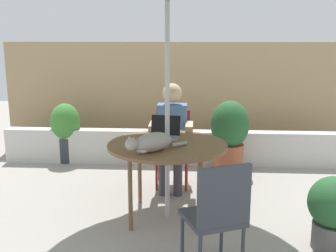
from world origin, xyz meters
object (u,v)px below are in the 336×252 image
Objects in this scene: patio_table at (167,149)px; chair_occupied at (173,142)px; potted_plant_near_fence at (66,128)px; laptop at (165,131)px; potted_plant_by_chair at (230,134)px; cat at (150,143)px; potted_plant_corner at (334,210)px; chair_empty at (218,211)px; person_seated at (172,131)px.

chair_occupied is at bearing 90.00° from patio_table.
patio_table is 1.37× the size of potted_plant_near_fence.
potted_plant_by_chair is at bearing 55.58° from laptop.
potted_plant_by_chair is (0.75, 1.09, -0.28)m from laptop.
potted_plant_by_chair reaches higher than chair_occupied.
potted_plant_near_fence is (-1.55, 0.78, -0.03)m from chair_occupied.
potted_plant_corner is (1.54, -0.24, -0.49)m from cat.
laptop reaches higher than cat.
chair_occupied is 1.98m from chair_empty.
chair_occupied is 0.75m from laptop.
laptop is at bearing -94.59° from person_seated.
person_seated reaches higher than potted_plant_by_chair.
chair_occupied and chair_empty have the same top height.
chair_occupied is 0.93× the size of potted_plant_by_chair.
potted_plant_near_fence is at bearing 142.94° from potted_plant_corner.
chair_occupied is at bearing -150.08° from potted_plant_by_chair.
patio_table is 0.95m from chair_occupied.
patio_table is 2.31m from potted_plant_near_fence.
potted_plant_by_chair is (0.71, 0.56, -0.16)m from person_seated.
patio_table is 1.52m from potted_plant_by_chair.
person_seated is at bearing -31.08° from potted_plant_near_fence.
potted_plant_by_chair is at bearing 62.20° from patio_table.
chair_occupied is 2.69× the size of laptop.
potted_plant_by_chair is at bearing 83.28° from chair_empty.
laptop is at bearing 151.97° from potted_plant_corner.
cat reaches higher than chair_occupied.
potted_plant_near_fence is at bearing 132.17° from patio_table.
cat is (-0.56, 0.71, 0.31)m from chair_empty.
person_seated is at bearing 137.32° from potted_plant_corner.
laptop is at bearing -44.16° from potted_plant_near_fence.
chair_empty is at bearing -53.88° from potted_plant_near_fence.
potted_plant_by_chair is (0.71, 1.34, -0.17)m from patio_table.
patio_table is 1.82× the size of potted_plant_corner.
potted_plant_near_fence is at bearing 135.84° from laptop.
patio_table is 2.18× the size of cat.
chair_occupied is 1.73m from potted_plant_near_fence.
potted_plant_corner is at bearing -37.06° from potted_plant_near_fence.
chair_empty is at bearing -77.46° from chair_occupied.
chair_empty reaches higher than patio_table.
potted_plant_corner is at bearing -20.50° from patio_table.
chair_empty is 1.84m from person_seated.
person_seated is 1.47× the size of potted_plant_near_fence.
patio_table is at bearing -117.80° from potted_plant_by_chair.
laptop is at bearing -93.54° from chair_occupied.
chair_occupied is 1.06× the size of potted_plant_near_fence.
person_seated reaches higher than potted_plant_near_fence.
chair_occupied is 1.41× the size of potted_plant_corner.
laptop is 1.71m from potted_plant_corner.
potted_plant_corner is at bearing -28.03° from laptop.
laptop is 0.63× the size of cat.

